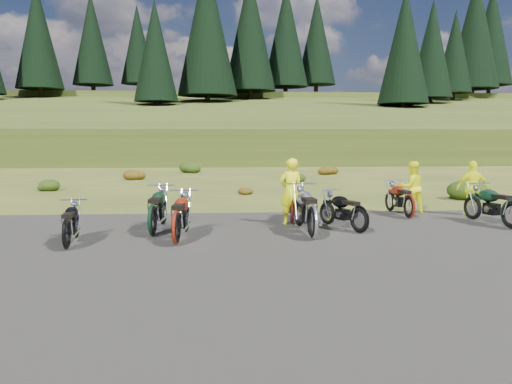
{
  "coord_description": "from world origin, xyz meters",
  "views": [
    {
      "loc": [
        -1.36,
        -11.48,
        2.41
      ],
      "look_at": [
        -0.47,
        0.96,
        1.02
      ],
      "focal_mm": 35.0,
      "sensor_mm": 36.0,
      "label": 1
    }
  ],
  "objects": [
    {
      "name": "motorcycle_0",
      "position": [
        -4.62,
        -0.86,
        0.0
      ],
      "size": [
        0.83,
        1.91,
        0.97
      ],
      "primitive_type": null,
      "rotation": [
        0.0,
        0.0,
        1.69
      ],
      "color": "black",
      "rests_on": "ground"
    },
    {
      "name": "motorcycle_3",
      "position": [
        0.77,
        -0.19,
        0.0
      ],
      "size": [
        0.89,
        2.38,
        1.23
      ],
      "primitive_type": null,
      "rotation": [
        0.0,
        0.0,
        1.62
      ],
      "color": "#BBBAC0",
      "rests_on": "ground"
    },
    {
      "name": "shrub_8",
      "position": [
        11.2,
        12.4,
        0.23
      ],
      "size": [
        0.77,
        0.77,
        0.45
      ],
      "primitive_type": "ellipsoid",
      "color": "#6A390D",
      "rests_on": "ground"
    },
    {
      "name": "motorcycle_5",
      "position": [
        2.06,
        0.48,
        0.0
      ],
      "size": [
        1.42,
        2.02,
        1.01
      ],
      "primitive_type": null,
      "rotation": [
        0.0,
        0.0,
        2.02
      ],
      "color": "black",
      "rests_on": "ground"
    },
    {
      "name": "shrub_6",
      "position": [
        5.4,
        19.8,
        0.38
      ],
      "size": [
        1.3,
        1.3,
        0.77
      ],
      "primitive_type": "ellipsoid",
      "color": "#6A390D",
      "rests_on": "ground"
    },
    {
      "name": "conifer_18",
      "position": [
        -27.0,
        63.0,
        16.66
      ],
      "size": [
        6.6,
        6.6,
        17.0
      ],
      "color": "black",
      "rests_on": "ground"
    },
    {
      "name": "conifer_27",
      "position": [
        27.0,
        55.0,
        14.06
      ],
      "size": [
        5.72,
        5.72,
        15.0
      ],
      "color": "black",
      "rests_on": "ground"
    },
    {
      "name": "shrub_5",
      "position": [
        2.5,
        14.5,
        0.31
      ],
      "size": [
        1.03,
        1.03,
        0.61
      ],
      "primitive_type": "ellipsoid",
      "color": "#19320C",
      "rests_on": "ground"
    },
    {
      "name": "ground",
      "position": [
        0.0,
        0.0,
        0.0
      ],
      "size": [
        300.0,
        300.0,
        0.0
      ],
      "primitive_type": "plane",
      "color": "#3D4B19",
      "rests_on": "ground"
    },
    {
      "name": "motorcycle_7",
      "position": [
        6.14,
        0.73,
        0.0
      ],
      "size": [
        1.2,
        2.26,
        1.12
      ],
      "primitive_type": null,
      "rotation": [
        0.0,
        0.0,
        1.81
      ],
      "color": "black",
      "rests_on": "ground"
    },
    {
      "name": "person_right_b",
      "position": [
        6.26,
        3.04,
        0.83
      ],
      "size": [
        1.0,
        0.48,
        1.65
      ],
      "primitive_type": "imported",
      "rotation": [
        0.0,
        0.0,
        3.06
      ],
      "color": "#DDE40C",
      "rests_on": "ground"
    },
    {
      "name": "conifer_29",
      "position": [
        39.0,
        67.0,
        18.97
      ],
      "size": [
        7.92,
        7.92,
        20.0
      ],
      "color": "black",
      "rests_on": "ground"
    },
    {
      "name": "motorcycle_4",
      "position": [
        0.58,
        1.88,
        0.0
      ],
      "size": [
        0.89,
        1.92,
        0.97
      ],
      "primitive_type": null,
      "rotation": [
        0.0,
        0.0,
        1.42
      ],
      "color": "#540E0E",
      "rests_on": "ground"
    },
    {
      "name": "shrub_7",
      "position": [
        8.3,
        7.1,
        0.46
      ],
      "size": [
        1.56,
        1.56,
        0.92
      ],
      "primitive_type": "ellipsoid",
      "color": "#19320C",
      "rests_on": "ground"
    },
    {
      "name": "motorcycle_1",
      "position": [
        -2.35,
        -0.56,
        0.0
      ],
      "size": [
        0.88,
        2.21,
        1.13
      ],
      "primitive_type": null,
      "rotation": [
        0.0,
        0.0,
        1.49
      ],
      "color": "maroon",
      "rests_on": "ground"
    },
    {
      "name": "hill_plateau",
      "position": [
        0.0,
        110.0,
        0.0
      ],
      "size": [
        300.0,
        90.0,
        9.17
      ],
      "primitive_type": "cube",
      "color": "#344115",
      "rests_on": "ground"
    },
    {
      "name": "shrub_3",
      "position": [
        -3.3,
        21.9,
        0.46
      ],
      "size": [
        1.56,
        1.56,
        0.92
      ],
      "primitive_type": "ellipsoid",
      "color": "#19320C",
      "rests_on": "ground"
    },
    {
      "name": "conifer_19",
      "position": [
        -21.0,
        69.0,
        17.36
      ],
      "size": [
        6.16,
        6.16,
        16.0
      ],
      "color": "black",
      "rests_on": "ground"
    },
    {
      "name": "person_middle",
      "position": [
        0.54,
        1.87,
        0.9
      ],
      "size": [
        0.71,
        0.52,
        1.8
      ],
      "primitive_type": "imported",
      "rotation": [
        0.0,
        0.0,
        3.28
      ],
      "color": "#DDE40C",
      "rests_on": "ground"
    },
    {
      "name": "conifer_28",
      "position": [
        33.0,
        61.0,
        14.76
      ],
      "size": [
        5.28,
        5.28,
        14.0
      ],
      "color": "black",
      "rests_on": "ground"
    },
    {
      "name": "motorcycle_6",
      "position": [
        4.12,
        2.57,
        0.0
      ],
      "size": [
        0.83,
        2.05,
        1.05
      ],
      "primitive_type": null,
      "rotation": [
        0.0,
        0.0,
        1.65
      ],
      "color": "maroon",
      "rests_on": "ground"
    },
    {
      "name": "shrub_2",
      "position": [
        -6.2,
        16.6,
        0.38
      ],
      "size": [
        1.3,
        1.3,
        0.77
      ],
      "primitive_type": "ellipsoid",
      "color": "#6A390D",
      "rests_on": "ground"
    },
    {
      "name": "shrub_4",
      "position": [
        -0.4,
        9.2,
        0.23
      ],
      "size": [
        0.77,
        0.77,
        0.45
      ],
      "primitive_type": "ellipsoid",
      "color": "#6A390D",
      "rests_on": "ground"
    },
    {
      "name": "conifer_21",
      "position": [
        -9.0,
        50.0,
        12.56
      ],
      "size": [
        5.28,
        5.28,
        14.0
      ],
      "color": "black",
      "rests_on": "ground"
    },
    {
      "name": "conifer_23",
      "position": [
        3.0,
        62.0,
        17.47
      ],
      "size": [
        7.48,
        7.48,
        19.0
      ],
      "color": "black",
      "rests_on": "ground"
    },
    {
      "name": "shrub_1",
      "position": [
        -9.1,
        11.3,
        0.31
      ],
      "size": [
        1.03,
        1.03,
        0.61
      ],
      "primitive_type": "ellipsoid",
      "color": "#19320C",
      "rests_on": "ground"
    },
    {
      "name": "conifer_20",
      "position": [
        -15.0,
        75.0,
        17.65
      ],
      "size": [
        5.72,
        5.72,
        15.0
      ],
      "color": "black",
      "rests_on": "ground"
    },
    {
      "name": "person_right_a",
      "position": [
        4.58,
        3.57,
        0.81
      ],
      "size": [
        0.85,
        0.7,
        1.62
      ],
      "primitive_type": "imported",
      "rotation": [
        0.0,
        0.0,
        3.26
      ],
      "color": "#DDE40C",
      "rests_on": "ground"
    },
    {
      "name": "conifer_30",
      "position": [
        45.0,
        73.0,
        19.66
      ],
      "size": [
        7.48,
        7.48,
        19.0
      ],
      "color": "black",
      "rests_on": "ground"
    },
    {
      "name": "hill_slope",
      "position": [
        0.0,
        50.0,
        0.0
      ],
      "size": [
        300.0,
        45.97,
        9.37
      ],
      "primitive_type": null,
      "rotation": [
        0.14,
        0.0,
        0.0
      ],
      "color": "#344115",
      "rests_on": "ground"
    },
    {
      "name": "conifer_26",
      "position": [
        21.0,
        49.0,
        13.37
      ],
      "size": [
        6.16,
        6.16,
        16.0
      ],
      "color": "black",
      "rests_on": "ground"
    },
    {
      "name": "motorcycle_2",
      "position": [
        -3.01,
        0.49,
        0.0
      ],
      "size": [
        0.87,
        2.25,
        1.16
      ],
      "primitive_type": null,
      "rotation": [
        0.0,
        0.0,
        1.51
      ],
      "color": "black",
      "rests_on": "ground"
    },
    {
      "name": "conifer_24",
      "position": [
        9.0,
        68.0,
        18.16
      ],
      "size": [
        7.04,
        7.04,
        18.0
      ],
      "color": "black",
      "rests_on": "ground"
    },
    {
      "name": "gravel_pad",
      "position": [
        0.0,
        -2.0,
        0.0
      ],
      "size": [
        20.0,
        12.0,
        0.04
      ],
      "primitive_type": "cube",
      "color": "black",
      "rests_on": "ground"
    },
    {
      "name": "conifer_22",
      "position": [
        -3.0,
        56.0,
        16.77
      ],
      "size": [
        7.92,
        7.92,
        20.0
      ],
      "color": "black",
      "rests_on": "ground"
    },
    {
      "name": "conifer_25",
      "position": [
        15.0,
        74.0,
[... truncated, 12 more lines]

